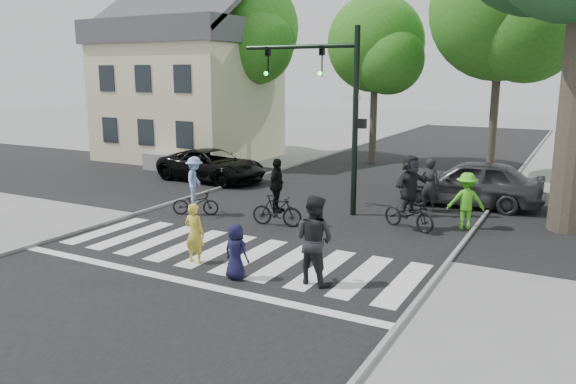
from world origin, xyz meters
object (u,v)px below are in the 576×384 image
at_px(cyclist_mid, 277,199).
at_px(car_grey, 471,183).
at_px(car_suv, 212,165).
at_px(traffic_signal, 331,94).
at_px(pedestrian_adult, 314,240).
at_px(cyclist_left, 195,190).
at_px(cyclist_right, 410,196).
at_px(pedestrian_woman, 195,233).
at_px(pedestrian_child, 236,252).

xyz_separation_m(cyclist_mid, car_grey, (4.65, 5.50, -0.03)).
bearing_deg(car_suv, traffic_signal, -106.84).
distance_m(pedestrian_adult, cyclist_mid, 4.84).
xyz_separation_m(cyclist_left, cyclist_right, (6.64, 1.64, 0.16)).
relative_size(pedestrian_adult, car_suv, 0.41).
relative_size(traffic_signal, pedestrian_adult, 3.01).
bearing_deg(car_grey, traffic_signal, -53.62).
bearing_deg(pedestrian_adult, cyclist_mid, -41.60).
bearing_deg(cyclist_left, cyclist_right, 13.87).
bearing_deg(pedestrian_woman, cyclist_right, -126.05).
distance_m(pedestrian_adult, car_suv, 12.60).
bearing_deg(pedestrian_woman, cyclist_left, -54.31).
bearing_deg(cyclist_left, car_grey, 36.19).
height_order(cyclist_right, car_suv, cyclist_right).
xyz_separation_m(pedestrian_woman, pedestrian_adult, (3.14, 0.16, 0.25)).
relative_size(cyclist_left, car_suv, 0.39).
bearing_deg(cyclist_mid, cyclist_left, -178.06).
bearing_deg(cyclist_mid, pedestrian_woman, -91.30).
bearing_deg(pedestrian_adult, pedestrian_child, 29.72).
height_order(pedestrian_adult, car_grey, pedestrian_adult).
bearing_deg(cyclist_right, pedestrian_woman, -124.37).
bearing_deg(cyclist_right, pedestrian_adult, -96.37).
height_order(traffic_signal, cyclist_right, traffic_signal).
distance_m(traffic_signal, car_grey, 5.92).
relative_size(pedestrian_woman, cyclist_mid, 0.72).
bearing_deg(pedestrian_child, car_grey, -102.47).
bearing_deg(pedestrian_woman, pedestrian_adult, -178.72).
height_order(cyclist_mid, car_suv, cyclist_mid).
relative_size(cyclist_left, car_grey, 0.40).
xyz_separation_m(pedestrian_adult, car_grey, (1.60, 9.25, -0.17)).
distance_m(pedestrian_adult, car_grey, 9.39).
height_order(pedestrian_child, cyclist_left, cyclist_left).
bearing_deg(cyclist_left, car_suv, 120.56).
xyz_separation_m(pedestrian_woman, pedestrian_child, (1.50, -0.45, -0.11)).
height_order(pedestrian_adult, cyclist_left, pedestrian_adult).
xyz_separation_m(traffic_signal, car_suv, (-6.71, 2.66, -3.22)).
bearing_deg(traffic_signal, cyclist_mid, -106.80).
xyz_separation_m(pedestrian_child, car_grey, (3.24, 9.86, 0.18)).
relative_size(traffic_signal, car_suv, 1.22).
relative_size(traffic_signal, cyclist_left, 3.11).
bearing_deg(cyclist_left, pedestrian_adult, -31.10).
xyz_separation_m(traffic_signal, pedestrian_child, (0.70, -6.70, -3.26)).
height_order(pedestrian_adult, car_suv, pedestrian_adult).
distance_m(cyclist_mid, cyclist_right, 3.96).
height_order(pedestrian_woman, pedestrian_adult, pedestrian_adult).
bearing_deg(pedestrian_child, pedestrian_woman, -11.01).
relative_size(cyclist_right, car_grey, 0.46).
distance_m(cyclist_left, car_grey, 9.48).
bearing_deg(cyclist_mid, traffic_signal, 73.20).
xyz_separation_m(pedestrian_child, cyclist_left, (-4.41, 4.26, 0.20)).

